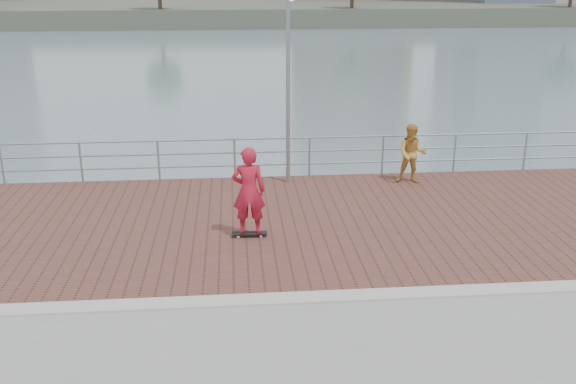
{
  "coord_description": "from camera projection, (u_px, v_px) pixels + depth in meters",
  "views": [
    {
      "loc": [
        -1.04,
        -9.87,
        5.46
      ],
      "look_at": [
        0.0,
        2.0,
        1.3
      ],
      "focal_mm": 40.0,
      "sensor_mm": 36.0,
      "label": 1
    }
  ],
  "objects": [
    {
      "name": "brick_lane",
      "position": [
        282.0,
        222.0,
        14.55
      ],
      "size": [
        40.0,
        6.8,
        0.02
      ],
      "primitive_type": "cube",
      "color": "brown",
      "rests_on": "seawall"
    },
    {
      "name": "curb",
      "position": [
        298.0,
        298.0,
        11.16
      ],
      "size": [
        40.0,
        0.4,
        0.06
      ],
      "primitive_type": "cube",
      "color": "#B7B5AD",
      "rests_on": "seawall"
    },
    {
      "name": "far_shore",
      "position": [
        235.0,
        2.0,
        126.63
      ],
      "size": [
        320.0,
        95.0,
        2.5
      ],
      "primitive_type": "cube",
      "color": "#4C5142",
      "rests_on": "ground"
    },
    {
      "name": "guardrail",
      "position": [
        272.0,
        153.0,
        17.52
      ],
      "size": [
        39.06,
        0.06,
        1.13
      ],
      "color": "#8C9EA8",
      "rests_on": "brick_lane"
    },
    {
      "name": "street_lamp",
      "position": [
        289.0,
        39.0,
        15.68
      ],
      "size": [
        0.39,
        1.14,
        5.38
      ],
      "color": "gray",
      "rests_on": "brick_lane"
    },
    {
      "name": "skateboard",
      "position": [
        250.0,
        233.0,
        13.75
      ],
      "size": [
        0.76,
        0.21,
        0.09
      ],
      "rotation": [
        0.0,
        0.0,
        -0.02
      ],
      "color": "black",
      "rests_on": "brick_lane"
    },
    {
      "name": "skateboarder",
      "position": [
        249.0,
        191.0,
        13.43
      ],
      "size": [
        0.7,
        0.47,
        1.9
      ],
      "primitive_type": "imported",
      "rotation": [
        0.0,
        0.0,
        3.12
      ],
      "color": "red",
      "rests_on": "skateboard"
    },
    {
      "name": "bystander",
      "position": [
        412.0,
        154.0,
        16.98
      ],
      "size": [
        0.9,
        0.77,
        1.6
      ],
      "primitive_type": "imported",
      "rotation": [
        0.0,
        0.0,
        -0.24
      ],
      "color": "gold",
      "rests_on": "brick_lane"
    }
  ]
}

